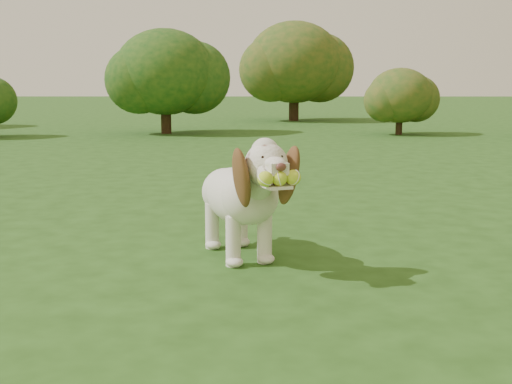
{
  "coord_description": "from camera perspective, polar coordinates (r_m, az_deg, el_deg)",
  "views": [
    {
      "loc": [
        -0.14,
        -3.68,
        0.95
      ],
      "look_at": [
        -0.16,
        -0.5,
        0.4
      ],
      "focal_mm": 45.0,
      "sensor_mm": 36.0,
      "label": 1
    }
  ],
  "objects": [
    {
      "name": "dog",
      "position": [
        3.44,
        -1.24,
        -0.06
      ],
      "size": [
        0.61,
        1.03,
        0.69
      ],
      "rotation": [
        0.0,
        0.0,
        0.36
      ],
      "color": "silver",
      "rests_on": "ground"
    },
    {
      "name": "shrub_b",
      "position": [
        12.15,
        -8.09,
        10.51
      ],
      "size": [
        1.86,
        1.86,
        1.93
      ],
      "color": "#382314",
      "rests_on": "ground"
    },
    {
      "name": "shrub_c",
      "position": [
        12.06,
        12.68,
        8.37
      ],
      "size": [
        1.17,
        1.17,
        1.21
      ],
      "color": "#382314",
      "rests_on": "ground"
    },
    {
      "name": "ground",
      "position": [
        3.8,
        2.54,
        -4.75
      ],
      "size": [
        80.0,
        80.0,
        0.0
      ],
      "primitive_type": "plane",
      "color": "#214313",
      "rests_on": "ground"
    },
    {
      "name": "shrub_i",
      "position": [
        16.1,
        3.42,
        11.43
      ],
      "size": [
        2.35,
        2.35,
        2.43
      ],
      "color": "#382314",
      "rests_on": "ground"
    }
  ]
}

